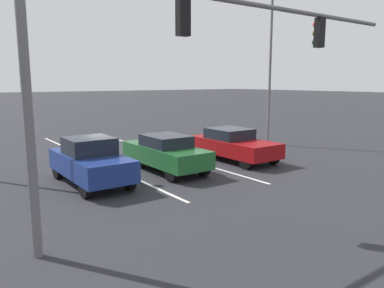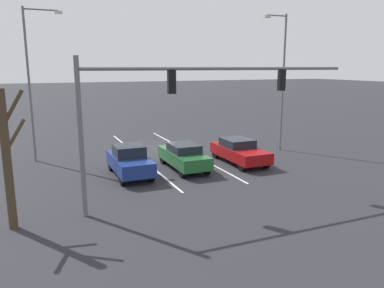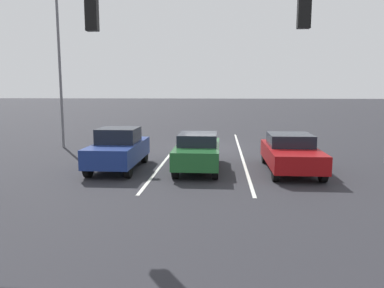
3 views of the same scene
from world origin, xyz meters
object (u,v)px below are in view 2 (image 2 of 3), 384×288
(street_lamp_right_shoulder, at_px, (33,75))
(bare_tree_near, at_px, (5,148))
(traffic_signal_gantry, at_px, (178,96))
(car_navy_rightlane_front, at_px, (130,161))
(street_lamp_left_shoulder, at_px, (281,75))
(car_maroon_leftlane_front, at_px, (239,151))
(car_darkgreen_midlane_front, at_px, (184,156))

(street_lamp_right_shoulder, xyz_separation_m, bare_tree_near, (1.17, 10.39, -2.31))
(traffic_signal_gantry, distance_m, bare_tree_near, 6.83)
(car_navy_rightlane_front, xyz_separation_m, street_lamp_right_shoulder, (4.47, -5.50, 4.50))
(car_navy_rightlane_front, bearing_deg, bare_tree_near, 40.93)
(traffic_signal_gantry, bearing_deg, car_navy_rightlane_front, -78.18)
(street_lamp_left_shoulder, distance_m, bare_tree_near, 18.46)
(street_lamp_right_shoulder, height_order, bare_tree_near, street_lamp_right_shoulder)
(car_maroon_leftlane_front, distance_m, car_navy_rightlane_front, 6.91)
(traffic_signal_gantry, relative_size, street_lamp_right_shoulder, 1.36)
(street_lamp_right_shoulder, relative_size, bare_tree_near, 1.50)
(car_navy_rightlane_front, bearing_deg, traffic_signal_gantry, 101.82)
(car_darkgreen_midlane_front, relative_size, street_lamp_left_shoulder, 0.47)
(traffic_signal_gantry, xyz_separation_m, street_lamp_right_shoulder, (5.47, -10.28, 0.69))
(street_lamp_left_shoulder, height_order, bare_tree_near, street_lamp_left_shoulder)
(street_lamp_right_shoulder, relative_size, street_lamp_left_shoulder, 1.00)
(car_maroon_leftlane_front, distance_m, street_lamp_right_shoulder, 13.39)
(car_maroon_leftlane_front, height_order, car_darkgreen_midlane_front, car_darkgreen_midlane_front)
(car_darkgreen_midlane_front, bearing_deg, car_maroon_leftlane_front, 179.78)
(car_maroon_leftlane_front, bearing_deg, traffic_signal_gantry, 39.75)
(car_darkgreen_midlane_front, bearing_deg, bare_tree_near, 29.63)
(street_lamp_left_shoulder, bearing_deg, street_lamp_right_shoulder, -12.01)
(street_lamp_right_shoulder, bearing_deg, car_navy_rightlane_front, 129.07)
(car_navy_rightlane_front, height_order, street_lamp_left_shoulder, street_lamp_left_shoulder)
(bare_tree_near, bearing_deg, car_darkgreen_midlane_front, -150.37)
(car_maroon_leftlane_front, distance_m, street_lamp_left_shoulder, 6.59)
(car_maroon_leftlane_front, xyz_separation_m, street_lamp_right_shoulder, (11.38, -5.37, 4.58))
(traffic_signal_gantry, relative_size, bare_tree_near, 2.04)
(traffic_signal_gantry, relative_size, street_lamp_left_shoulder, 1.36)
(street_lamp_right_shoulder, bearing_deg, traffic_signal_gantry, 118.00)
(traffic_signal_gantry, bearing_deg, street_lamp_left_shoulder, -145.97)
(bare_tree_near, bearing_deg, car_navy_rightlane_front, -139.07)
(car_navy_rightlane_front, xyz_separation_m, street_lamp_left_shoulder, (-11.27, -2.16, 4.42))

